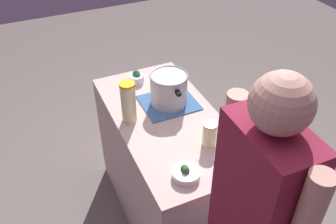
{
  "coord_description": "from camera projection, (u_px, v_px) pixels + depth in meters",
  "views": [
    {
      "loc": [
        1.57,
        -0.7,
        2.27
      ],
      "look_at": [
        0.0,
        0.0,
        0.94
      ],
      "focal_mm": 39.38,
      "sensor_mm": 36.0,
      "label": 1
    }
  ],
  "objects": [
    {
      "name": "ground_plane",
      "position": [
        168.0,
        211.0,
        2.75
      ],
      "size": [
        8.0,
        8.0,
        0.0
      ],
      "primitive_type": "plane",
      "color": "slate"
    },
    {
      "name": "counter_slab",
      "position": [
        168.0,
        170.0,
        2.47
      ],
      "size": [
        1.2,
        0.6,
        0.89
      ],
      "primitive_type": "cube",
      "color": "beige",
      "rests_on": "ground_plane"
    },
    {
      "name": "dish_cloth",
      "position": [
        169.0,
        103.0,
        2.32
      ],
      "size": [
        0.3,
        0.34,
        0.01
      ],
      "primitive_type": "cube",
      "color": "teal",
      "rests_on": "counter_slab"
    },
    {
      "name": "cooking_pot",
      "position": [
        169.0,
        88.0,
        2.26
      ],
      "size": [
        0.3,
        0.24,
        0.2
      ],
      "color": "#B7B7BC",
      "rests_on": "dish_cloth"
    },
    {
      "name": "lemonade_pitcher",
      "position": [
        128.0,
        102.0,
        2.11
      ],
      "size": [
        0.09,
        0.09,
        0.26
      ],
      "color": "#EEE9A5",
      "rests_on": "counter_slab"
    },
    {
      "name": "mason_jar",
      "position": [
        210.0,
        134.0,
        1.98
      ],
      "size": [
        0.08,
        0.08,
        0.14
      ],
      "color": "beige",
      "rests_on": "counter_slab"
    },
    {
      "name": "broccoli_bowl_front",
      "position": [
        186.0,
        173.0,
        1.82
      ],
      "size": [
        0.14,
        0.14,
        0.07
      ],
      "color": "silver",
      "rests_on": "counter_slab"
    },
    {
      "name": "broccoli_bowl_center",
      "position": [
        137.0,
        78.0,
        2.5
      ],
      "size": [
        0.1,
        0.1,
        0.08
      ],
      "color": "silver",
      "rests_on": "counter_slab"
    }
  ]
}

